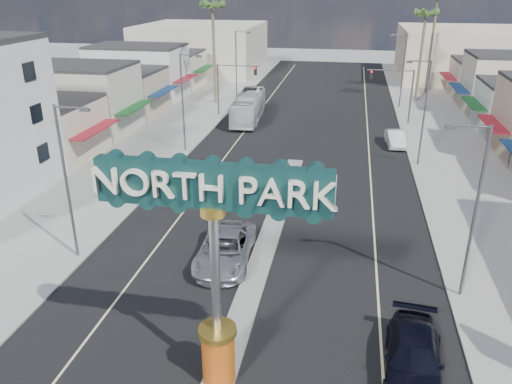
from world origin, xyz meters
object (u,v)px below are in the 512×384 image
at_px(palm_right_far, 437,1).
at_px(gateway_sign, 214,253).
at_px(traffic_signal_left, 233,80).
at_px(city_bus, 249,107).
at_px(streetlight_l_near, 68,176).
at_px(streetlight_r_near, 473,206).
at_px(palm_right_mid, 426,18).
at_px(car_parked_right, 395,138).
at_px(streetlight_l_mid, 184,98).
at_px(streetlight_l_far, 237,62).
at_px(streetlight_r_far, 402,67).
at_px(suv_right, 413,358).
at_px(traffic_signal_right, 395,86).
at_px(palm_left_far, 213,11).
at_px(streetlight_r_mid, 423,108).
at_px(suv_left, 225,248).

bearing_deg(palm_right_far, gateway_sign, -104.03).
distance_m(traffic_signal_left, city_bus, 3.82).
relative_size(streetlight_l_near, streetlight_r_near, 1.00).
relative_size(palm_right_mid, car_parked_right, 2.68).
bearing_deg(palm_right_mid, streetlight_l_mid, -132.03).
bearing_deg(palm_right_mid, streetlight_l_far, -170.31).
height_order(streetlight_r_near, streetlight_r_far, same).
bearing_deg(palm_right_mid, streetlight_l_near, -116.99).
bearing_deg(city_bus, suv_right, -72.57).
height_order(streetlight_l_far, car_parked_right, streetlight_l_far).
relative_size(traffic_signal_right, streetlight_l_far, 0.67).
xyz_separation_m(traffic_signal_left, palm_left_far, (-3.82, 6.01, 7.22)).
height_order(streetlight_r_far, palm_right_mid, palm_right_mid).
height_order(traffic_signal_left, traffic_signal_right, same).
bearing_deg(traffic_signal_left, streetlight_r_far, 22.20).
distance_m(gateway_sign, car_parked_right, 35.08).
distance_m(gateway_sign, streetlight_l_mid, 29.91).
height_order(streetlight_r_near, palm_right_mid, palm_right_mid).
distance_m(traffic_signal_right, streetlight_r_far, 8.14).
bearing_deg(traffic_signal_right, streetlight_l_far, 157.80).
relative_size(gateway_sign, streetlight_r_mid, 1.02).
distance_m(suv_right, city_bus, 41.27).
bearing_deg(palm_right_far, traffic_signal_right, -107.90).
xyz_separation_m(suv_left, city_bus, (-5.00, 31.35, 0.70)).
bearing_deg(streetlight_l_near, suv_left, 7.24).
distance_m(streetlight_r_far, suv_left, 42.98).
relative_size(streetlight_l_near, streetlight_l_far, 1.00).
distance_m(traffic_signal_right, streetlight_l_near, 39.26).
relative_size(streetlight_r_near, streetlight_r_far, 1.00).
bearing_deg(suv_right, palm_right_mid, 89.30).
xyz_separation_m(streetlight_l_far, suv_right, (18.06, -48.16, -4.26)).
bearing_deg(palm_right_mid, streetlight_r_near, -93.19).
xyz_separation_m(gateway_sign, streetlight_l_far, (-10.43, 50.02, -0.86)).
bearing_deg(suv_left, city_bus, 95.52).
bearing_deg(streetlight_r_far, car_parked_right, -94.96).
distance_m(streetlight_l_far, suv_left, 42.00).
bearing_deg(streetlight_r_far, streetlight_l_mid, -133.48).
xyz_separation_m(palm_left_far, suv_left, (11.00, -38.93, -10.63)).
distance_m(traffic_signal_right, palm_right_far, 20.59).
distance_m(gateway_sign, streetlight_l_far, 51.10).
relative_size(streetlight_l_near, streetlight_r_far, 1.00).
bearing_deg(gateway_sign, car_parked_right, 74.97).
bearing_deg(streetlight_l_far, streetlight_r_far, 0.00).
relative_size(suv_left, city_bus, 0.56).
height_order(streetlight_l_mid, palm_right_mid, palm_right_mid).
relative_size(traffic_signal_right, palm_right_far, 0.43).
distance_m(suv_right, car_parked_right, 31.68).
xyz_separation_m(streetlight_r_mid, suv_right, (-2.80, -26.16, -4.26)).
distance_m(car_parked_right, city_bus, 17.46).
height_order(suv_right, city_bus, city_bus).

